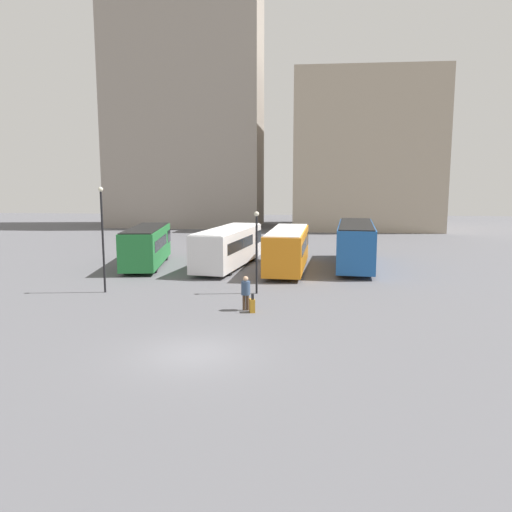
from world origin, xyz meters
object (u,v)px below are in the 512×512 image
lamp_post_0 (103,232)px  lamp_post_1 (257,245)px  bus_2 (288,248)px  suitcase (252,306)px  bus_0 (147,245)px  bus_3 (356,243)px  bus_1 (229,246)px  traveler (246,290)px

lamp_post_0 → lamp_post_1: bearing=3.8°
bus_2 → suitcase: bearing=176.8°
bus_2 → lamp_post_0: lamp_post_0 is taller
bus_0 → lamp_post_1: lamp_post_1 is taller
lamp_post_0 → lamp_post_1: (8.82, 0.58, -0.72)m
suitcase → lamp_post_0: lamp_post_0 is taller
bus_0 → suitcase: 16.01m
bus_3 → lamp_post_1: (-6.55, -10.02, 1.05)m
lamp_post_1 → bus_1: bearing=108.5°
bus_2 → bus_3: size_ratio=0.88×
bus_0 → bus_2: bus_2 is taller
lamp_post_1 → bus_0: bearing=137.0°
bus_0 → suitcase: (9.45, -12.85, -1.27)m
bus_3 → traveler: bus_3 is taller
bus_0 → bus_1: 6.29m
bus_1 → lamp_post_0: (-5.84, -9.46, 1.96)m
bus_0 → traveler: (9.09, -12.48, -0.58)m
bus_1 → bus_3: bearing=-74.8°
lamp_post_1 → lamp_post_0: bearing=-176.2°
bus_3 → lamp_post_1: size_ratio=2.42×
bus_1 → lamp_post_0: size_ratio=1.76×
bus_2 → lamp_post_1: size_ratio=2.13×
bus_1 → traveler: 13.03m
bus_2 → traveler: 11.98m
traveler → bus_2: bearing=-23.2°
bus_1 → lamp_post_0: bearing=156.7°
bus_1 → lamp_post_0: lamp_post_0 is taller
traveler → lamp_post_0: (-8.65, 3.25, 2.53)m
suitcase → traveler: bearing=28.9°
bus_2 → traveler: bearing=174.9°
traveler → suitcase: 0.87m
suitcase → lamp_post_1: 4.90m
bus_1 → traveler: bearing=-159.2°
bus_0 → bus_1: (6.28, 0.23, -0.01)m
suitcase → lamp_post_1: bearing=-12.7°
bus_0 → suitcase: bearing=-151.9°
traveler → lamp_post_1: lamp_post_1 is taller
bus_3 → suitcase: bus_3 is taller
bus_0 → bus_3: bus_3 is taller
bus_0 → bus_1: size_ratio=0.89×
bus_1 → traveler: (2.81, -12.71, -0.57)m
traveler → lamp_post_0: lamp_post_0 is taller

